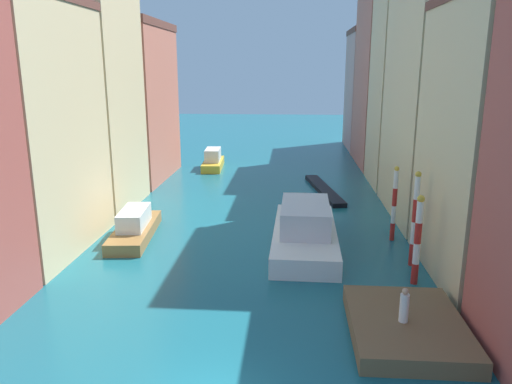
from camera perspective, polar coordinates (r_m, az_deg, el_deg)
name	(u,v)px	position (r m, az deg, el deg)	size (l,w,h in m)	color
ground_plane	(261,202)	(39.22, 0.60, -1.21)	(154.00, 154.00, 0.00)	#196070
building_left_1	(20,128)	(30.66, -25.86, 6.73)	(6.53, 9.93, 14.36)	beige
building_left_2	(84,76)	(38.82, -19.40, 12.65)	(6.53, 8.33, 19.78)	beige
building_left_3	(132,102)	(48.56, -14.30, 10.15)	(6.53, 11.58, 14.67)	#C6705B
building_right_1	(507,141)	(26.91, 27.22, 5.29)	(6.53, 9.58, 13.97)	beige
building_right_2	(448,65)	(36.74, 21.45, 13.64)	(6.53, 11.32, 21.32)	beige
building_right_3	(412,81)	(46.36, 17.73, 12.18)	(6.53, 7.77, 18.60)	beige
building_right_4	(391,70)	(56.32, 15.43, 13.54)	(6.53, 11.86, 20.45)	#C6705B
building_right_5	(373,90)	(67.47, 13.48, 11.53)	(6.53, 10.44, 15.38)	tan
waterfront_dock	(406,326)	(21.28, 17.12, -14.76)	(4.47, 5.93, 0.72)	brown
person_on_dock	(404,306)	(20.55, 16.90, -12.62)	(0.36, 0.36, 1.43)	white
mooring_pole_0	(418,239)	(25.25, 18.33, -5.25)	(0.37, 0.37, 4.57)	red
mooring_pole_1	(415,218)	(27.42, 18.02, -2.95)	(0.32, 0.32, 5.25)	red
mooring_pole_2	(394,203)	(31.21, 15.83, -1.25)	(0.31, 0.31, 4.71)	red
vaporetto_white	(305,230)	(29.56, 5.72, -4.43)	(3.86, 10.30, 2.66)	white
gondola_black	(324,190)	(42.91, 7.92, 0.27)	(3.01, 10.42, 0.37)	black
motorboat_0	(213,161)	(52.73, -5.04, 3.67)	(2.34, 6.29, 2.10)	gold
motorboat_1	(135,227)	(31.97, -13.96, -3.97)	(2.80, 7.22, 1.85)	olive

